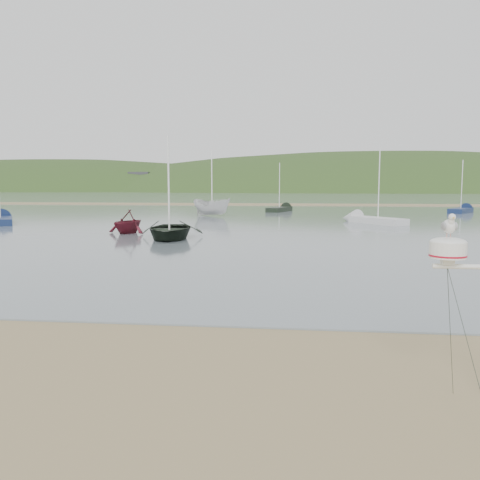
# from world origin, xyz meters

# --- Properties ---
(ground) EXTENTS (560.00, 560.00, 0.00)m
(ground) POSITION_xyz_m (0.00, 0.00, 0.00)
(ground) COLOR olive
(ground) RESTS_ON ground
(water) EXTENTS (560.00, 256.00, 0.04)m
(water) POSITION_xyz_m (0.00, 132.00, 0.02)
(water) COLOR slate
(water) RESTS_ON ground
(sandbar) EXTENTS (560.00, 7.00, 0.07)m
(sandbar) POSITION_xyz_m (0.00, 70.00, 0.07)
(sandbar) COLOR olive
(sandbar) RESTS_ON water
(hill_ridge) EXTENTS (620.00, 180.00, 80.00)m
(hill_ridge) POSITION_xyz_m (18.52, 235.00, -19.70)
(hill_ridge) COLOR #253D19
(hill_ridge) RESTS_ON ground
(far_cottages) EXTENTS (294.40, 6.30, 8.00)m
(far_cottages) POSITION_xyz_m (3.00, 196.00, 4.00)
(far_cottages) COLOR beige
(far_cottages) RESTS_ON ground
(boat_dark) EXTENTS (3.72, 1.53, 5.06)m
(boat_dark) POSITION_xyz_m (-4.76, 21.30, 2.57)
(boat_dark) COLOR black
(boat_dark) RESTS_ON water
(boat_red) EXTENTS (2.80, 2.15, 2.87)m
(boat_red) POSITION_xyz_m (-8.18, 24.14, 1.47)
(boat_red) COLOR #5B1521
(boat_red) RESTS_ON water
(boat_white) EXTENTS (2.41, 2.40, 4.57)m
(boat_white) POSITION_xyz_m (-5.87, 42.13, 2.32)
(boat_white) COLOR silver
(boat_white) RESTS_ON water
(sailboat_blue_near) EXTENTS (5.00, 6.83, 6.90)m
(sailboat_blue_near) POSITION_xyz_m (-21.61, 32.03, 0.30)
(sailboat_blue_near) COLOR #15244A
(sailboat_blue_near) RESTS_ON ground
(sailboat_blue_far) EXTENTS (4.52, 6.07, 6.18)m
(sailboat_blue_far) POSITION_xyz_m (20.79, 51.82, 0.30)
(sailboat_blue_far) COLOR #15244A
(sailboat_blue_far) RESTS_ON ground
(sailboat_white_near) EXTENTS (5.19, 6.16, 6.50)m
(sailboat_white_near) POSITION_xyz_m (7.74, 35.23, 0.30)
(sailboat_white_near) COLOR silver
(sailboat_white_near) RESTS_ON ground
(sailboat_dark_mid) EXTENTS (3.42, 6.09, 5.96)m
(sailboat_dark_mid) POSITION_xyz_m (0.87, 52.10, 0.30)
(sailboat_dark_mid) COLOR black
(sailboat_dark_mid) RESTS_ON ground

